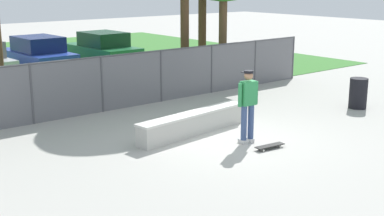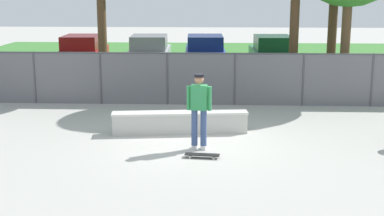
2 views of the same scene
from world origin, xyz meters
name	(u,v)px [view 2 (image 2 of 2)]	position (x,y,z in m)	size (l,w,h in m)	color
ground_plane	(195,144)	(0.00, 0.00, 0.00)	(80.00, 80.00, 0.00)	#ADAAA3
grass_strip	(207,62)	(0.00, 14.97, 0.01)	(27.63, 20.00, 0.02)	#3D7A33
concrete_ledge	(180,122)	(-0.46, 1.05, 0.30)	(3.66, 0.90, 0.58)	#B7B5AD
skateboarder	(199,108)	(0.10, -0.41, 1.03)	(0.60, 0.33, 1.84)	beige
skateboard	(202,155)	(0.20, -1.09, 0.07)	(0.82, 0.29, 0.09)	black
chainlink_fence	(201,77)	(0.00, 4.67, 0.95)	(15.70, 0.07, 1.74)	#4C4C51
car_red	(83,53)	(-5.73, 11.88, 0.84)	(2.15, 4.27, 1.66)	#B21E1E
car_silver	(149,53)	(-2.62, 12.03, 0.84)	(2.15, 4.27, 1.66)	#B7BABF
car_blue	(205,53)	(-0.03, 12.13, 0.84)	(2.15, 4.27, 1.66)	#233D9E
car_green	(273,53)	(3.09, 12.06, 0.84)	(2.15, 4.27, 1.66)	#1E6638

